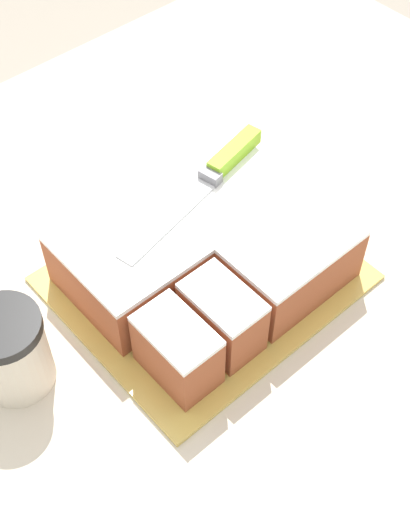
# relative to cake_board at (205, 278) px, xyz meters

# --- Properties ---
(countertop) EXTENTS (1.40, 1.10, 0.93)m
(countertop) POSITION_rel_cake_board_xyz_m (0.01, 0.01, -0.47)
(countertop) COLOR beige
(countertop) RESTS_ON ground_plane
(cake_board) EXTENTS (0.37, 0.32, 0.01)m
(cake_board) POSITION_rel_cake_board_xyz_m (0.00, 0.00, 0.00)
(cake_board) COLOR gold
(cake_board) RESTS_ON countertop
(cake) EXTENTS (0.32, 0.27, 0.09)m
(cake) POSITION_rel_cake_board_xyz_m (0.00, 0.00, 0.05)
(cake) COLOR #994C2D
(cake) RESTS_ON cake_board
(knife) EXTENTS (0.28, 0.08, 0.02)m
(knife) POSITION_rel_cake_board_xyz_m (0.09, 0.07, 0.10)
(knife) COLOR silver
(knife) RESTS_ON cake
(coffee_cup) EXTENTS (0.09, 0.09, 0.12)m
(coffee_cup) POSITION_rel_cake_board_xyz_m (-0.27, 0.04, 0.06)
(coffee_cup) COLOR beige
(coffee_cup) RESTS_ON countertop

